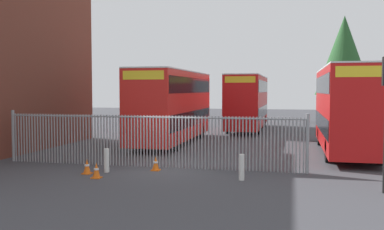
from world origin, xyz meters
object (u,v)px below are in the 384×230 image
at_px(bollard_center_front, 242,167).
at_px(traffic_cone_near_kerb, 87,166).
at_px(bollard_near_left, 107,160).
at_px(traffic_cone_by_gate, 96,170).
at_px(double_decker_bus_near_gate, 347,106).
at_px(traffic_cone_mid_forecourt, 156,163).
at_px(double_decker_bus_behind_fence_left, 173,104).
at_px(double_decker_bus_behind_fence_right, 248,100).

height_order(bollard_center_front, traffic_cone_near_kerb, bollard_center_front).
relative_size(bollard_near_left, traffic_cone_by_gate, 1.61).
height_order(traffic_cone_by_gate, traffic_cone_near_kerb, same).
xyz_separation_m(bollard_center_front, traffic_cone_near_kerb, (-6.01, -0.17, -0.19)).
bearing_deg(double_decker_bus_near_gate, bollard_near_left, -141.65).
xyz_separation_m(traffic_cone_by_gate, traffic_cone_mid_forecourt, (1.67, 1.97, 0.00)).
bearing_deg(double_decker_bus_behind_fence_left, double_decker_bus_behind_fence_right, 70.11).
bearing_deg(bollard_near_left, bollard_center_front, -3.36).
bearing_deg(bollard_near_left, traffic_cone_mid_forecourt, 24.22).
xyz_separation_m(bollard_near_left, traffic_cone_near_kerb, (-0.61, -0.48, -0.19)).
relative_size(bollard_center_front, traffic_cone_near_kerb, 1.61).
distance_m(bollard_near_left, traffic_cone_mid_forecourt, 1.96).
bearing_deg(traffic_cone_near_kerb, bollard_near_left, 38.58).
relative_size(traffic_cone_by_gate, traffic_cone_near_kerb, 1.00).
bearing_deg(bollard_center_front, double_decker_bus_behind_fence_left, 118.15).
bearing_deg(double_decker_bus_behind_fence_right, traffic_cone_mid_forecourt, -95.44).
distance_m(bollard_center_front, traffic_cone_near_kerb, 6.01).
xyz_separation_m(double_decker_bus_near_gate, traffic_cone_mid_forecourt, (-8.10, -7.02, -2.13)).
relative_size(double_decker_bus_near_gate, traffic_cone_near_kerb, 18.32).
bearing_deg(bollard_center_front, traffic_cone_by_gate, -170.85).
relative_size(bollard_center_front, traffic_cone_mid_forecourt, 1.61).
height_order(double_decker_bus_behind_fence_right, bollard_center_front, double_decker_bus_behind_fence_right).
bearing_deg(double_decker_bus_behind_fence_left, double_decker_bus_near_gate, -11.21).
relative_size(double_decker_bus_near_gate, traffic_cone_mid_forecourt, 18.32).
bearing_deg(double_decker_bus_near_gate, traffic_cone_mid_forecourt, -139.10).
bearing_deg(traffic_cone_near_kerb, bollard_center_front, 1.59).
relative_size(double_decker_bus_near_gate, bollard_center_front, 11.38).
bearing_deg(double_decker_bus_behind_fence_right, double_decker_bus_behind_fence_left, -109.89).
height_order(bollard_center_front, traffic_cone_by_gate, bollard_center_front).
xyz_separation_m(bollard_center_front, traffic_cone_by_gate, (-5.29, -0.85, -0.19)).
xyz_separation_m(double_decker_bus_behind_fence_right, bollard_center_front, (1.82, -19.98, -1.95)).
relative_size(double_decker_bus_near_gate, bollard_near_left, 11.38).
relative_size(double_decker_bus_behind_fence_left, traffic_cone_mid_forecourt, 18.32).
xyz_separation_m(double_decker_bus_behind_fence_left, double_decker_bus_behind_fence_right, (3.58, 9.88, 0.00)).
distance_m(double_decker_bus_behind_fence_right, traffic_cone_mid_forecourt, 19.06).
height_order(bollard_center_front, traffic_cone_mid_forecourt, bollard_center_front).
relative_size(double_decker_bus_near_gate, double_decker_bus_behind_fence_right, 1.00).
height_order(bollard_near_left, bollard_center_front, same).
xyz_separation_m(double_decker_bus_behind_fence_right, traffic_cone_near_kerb, (-4.19, -20.14, -2.13)).
height_order(double_decker_bus_near_gate, double_decker_bus_behind_fence_left, same).
bearing_deg(double_decker_bus_near_gate, traffic_cone_by_gate, -137.39).
height_order(traffic_cone_by_gate, traffic_cone_mid_forecourt, same).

